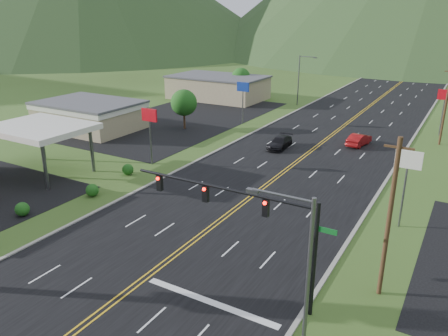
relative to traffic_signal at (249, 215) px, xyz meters
The scene contains 16 objects.
traffic_signal is the anchor object (origin of this frame).
streetlight_east 6.17m from the traffic_signal, 40.39° to the right, with size 3.28×0.25×9.00m.
streetlight_west 58.88m from the traffic_signal, 107.97° to the left, with size 3.28×0.25×9.00m.
gas_canopy 29.59m from the traffic_signal, 164.30° to the left, with size 10.00×8.00×5.30m.
building_west_mid 45.46m from the traffic_signal, 148.05° to the left, with size 14.40×10.40×4.10m.
building_west_far 64.15m from the traffic_signal, 122.56° to the left, with size 18.40×11.40×4.50m.
pole_sign_west_a 26.00m from the traffic_signal, 142.00° to the left, with size 2.00×0.18×6.40m.
pole_sign_west_b 43.17m from the traffic_signal, 118.32° to the left, with size 2.00×0.18×6.40m.
pole_sign_east_a 15.45m from the traffic_signal, 65.05° to the left, with size 2.00×0.18×6.40m.
pole_sign_east_b 46.47m from the traffic_signal, 81.94° to the left, with size 2.00×0.18×6.40m.
tree_west_a 40.80m from the traffic_signal, 130.50° to the left, with size 3.84×3.84×5.82m.
tree_west_b 66.01m from the traffic_signal, 118.49° to the left, with size 3.84×3.84×5.82m.
utility_pole_a 8.08m from the traffic_signal, 29.72° to the left, with size 1.60×0.28×10.00m.
utility_pole_b 41.60m from the traffic_signal, 80.29° to the left, with size 1.60×0.28×10.00m.
car_dark_mid 31.07m from the traffic_signal, 109.68° to the left, with size 2.01×4.95×1.44m, color black.
car_red_far 35.58m from the traffic_signal, 93.24° to the left, with size 1.64×4.69×1.55m, color maroon.
Camera 1 is at (16.66, -6.43, 16.36)m, focal length 35.00 mm.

